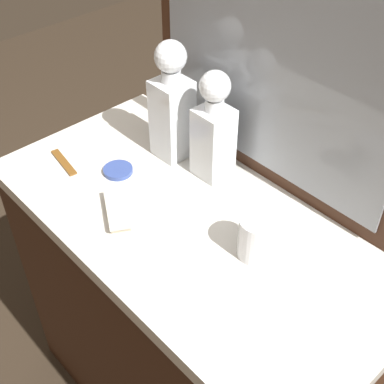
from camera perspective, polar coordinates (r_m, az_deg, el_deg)
dresser at (r=1.56m, az=0.00°, el=-14.32°), size 1.03×0.53×0.87m
dresser_mirror at (r=1.20m, az=8.91°, el=13.22°), size 0.75×0.03×0.60m
crystal_decanter_left at (r=1.29m, az=2.34°, el=6.15°), size 0.08×0.08×0.29m
crystal_decanter_front at (r=1.35m, az=-2.17°, el=8.68°), size 0.09×0.09×0.32m
crystal_tumbler_far_left at (r=1.13m, az=6.97°, el=-5.04°), size 0.08×0.08×0.10m
silver_brush_front at (r=1.24m, az=-8.08°, el=-1.98°), size 0.14×0.11×0.02m
porcelain_dish at (r=1.37m, az=-8.02°, el=2.34°), size 0.08×0.08×0.01m
tortoiseshell_comb at (r=1.42m, az=-13.72°, el=3.15°), size 0.12×0.04×0.01m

